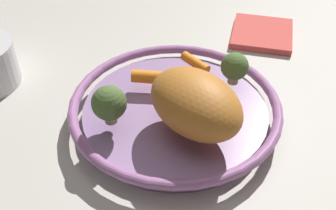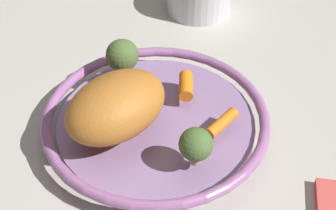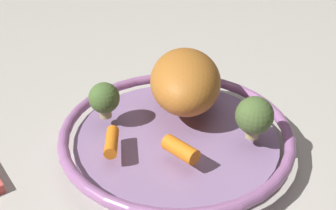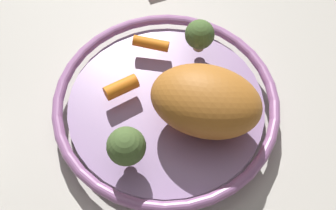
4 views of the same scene
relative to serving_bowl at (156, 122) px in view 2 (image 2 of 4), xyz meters
The scene contains 7 objects.
ground_plane 0.02m from the serving_bowl, ahead, with size 1.92×1.92×0.00m, color #B7B2A8.
serving_bowl is the anchor object (origin of this frame).
roast_chicken_piece 0.09m from the serving_bowl, behind, with size 0.16×0.11×0.08m, color #B26927.
baby_carrot_near_rim 0.07m from the serving_bowl, 23.29° to the left, with size 0.02×0.02×0.05m, color orange.
baby_carrot_right 0.10m from the serving_bowl, 41.41° to the right, with size 0.02×0.02×0.06m, color orange.
broccoli_floret_large 0.12m from the serving_bowl, 83.72° to the right, with size 0.05×0.05×0.06m.
broccoli_floret_edge 0.12m from the serving_bowl, 96.13° to the left, with size 0.05×0.05×0.06m.
Camera 2 is at (-0.20, -0.50, 0.56)m, focal length 53.06 mm.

